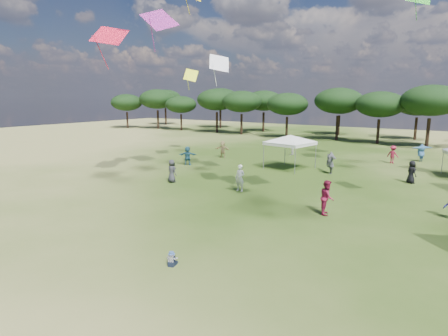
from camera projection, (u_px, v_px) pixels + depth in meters
The scene contains 5 objects.
ground at pixel (136, 296), 11.82m from camera, with size 140.00×140.00×0.00m, color #304915.
tree_line at pixel (426, 102), 47.89m from camera, with size 108.78×17.63×7.77m.
tent_left at pixel (290, 136), 31.96m from camera, with size 6.74×6.74×3.25m.
toddler at pixel (172, 259), 13.90m from camera, with size 0.42×0.45×0.56m.
festival_crowd at pixel (339, 163), 30.15m from camera, with size 29.46×22.55×1.86m.
Camera 1 is at (8.43, -7.37, 6.23)m, focal length 30.00 mm.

